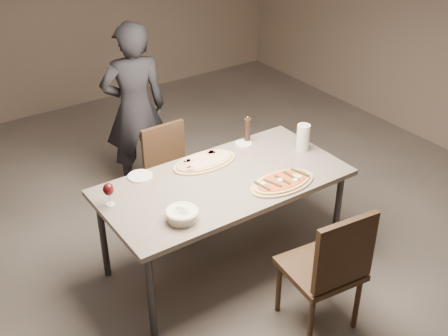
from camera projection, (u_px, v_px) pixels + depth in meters
room at (224, 97)px, 3.71m from camera, size 7.00×7.00×7.00m
dining_table at (224, 187)px, 4.07m from camera, size 1.80×0.90×0.75m
zucchini_pizza at (282, 182)px, 3.98m from camera, size 0.53×0.29×0.05m
ham_pizza at (205, 161)px, 4.24m from camera, size 0.52×0.29×0.04m
bread_basket at (182, 214)px, 3.59m from camera, size 0.22×0.22×0.08m
oil_dish at (244, 144)px, 4.49m from camera, size 0.13×0.13×0.02m
pepper_mill_left at (302, 141)px, 4.37m from camera, size 0.05×0.05×0.19m
pepper_mill_right at (247, 130)px, 4.49m from camera, size 0.06×0.06×0.23m
carafe at (303, 137)px, 4.38m from camera, size 0.10×0.10×0.21m
wine_glass at (108, 190)px, 3.71m from camera, size 0.07×0.07×0.17m
side_plate at (140, 176)px, 4.07m from camera, size 0.18×0.18×0.01m
chair_near at (330, 266)px, 3.55m from camera, size 0.50×0.50×0.96m
chair_far at (171, 170)px, 4.67m from camera, size 0.41×0.41×0.86m
diner at (135, 109)px, 4.98m from camera, size 0.65×0.51×1.59m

